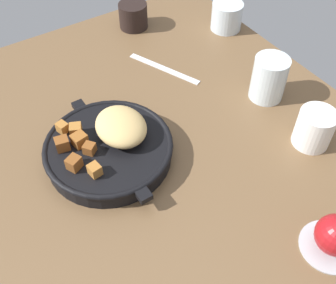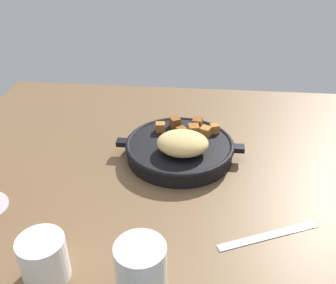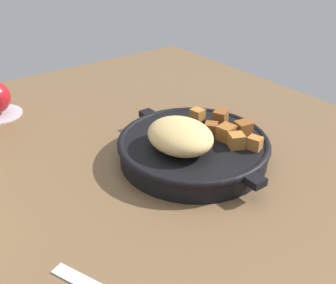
{
  "view_description": "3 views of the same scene",
  "coord_description": "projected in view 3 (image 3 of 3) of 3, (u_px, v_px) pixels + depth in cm",
  "views": [
    {
      "loc": [
        46.04,
        -25.62,
        63.02
      ],
      "look_at": [
        1.02,
        3.4,
        3.04
      ],
      "focal_mm": 43.69,
      "sensor_mm": 36.0,
      "label": 1
    },
    {
      "loc": [
        -8.91,
        69.94,
        51.97
      ],
      "look_at": [
        -1.89,
        -3.08,
        6.38
      ],
      "focal_mm": 41.96,
      "sensor_mm": 36.0,
      "label": 2
    },
    {
      "loc": [
        -45.82,
        29.37,
        34.9
      ],
      "look_at": [
        -5.51,
        -0.82,
        6.0
      ],
      "focal_mm": 40.83,
      "sensor_mm": 36.0,
      "label": 3
    }
  ],
  "objects": [
    {
      "name": "cast_iron_skillet",
      "position": [
        192.0,
        145.0,
        0.63
      ],
      "size": [
        29.77,
        25.41,
        8.33
      ],
      "color": "black",
      "rests_on": "ground_plane"
    },
    {
      "name": "ground_plane",
      "position": [
        145.0,
        167.0,
        0.65
      ],
      "size": [
        105.38,
        93.46,
        2.4
      ],
      "primitive_type": "cube",
      "color": "brown"
    }
  ]
}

